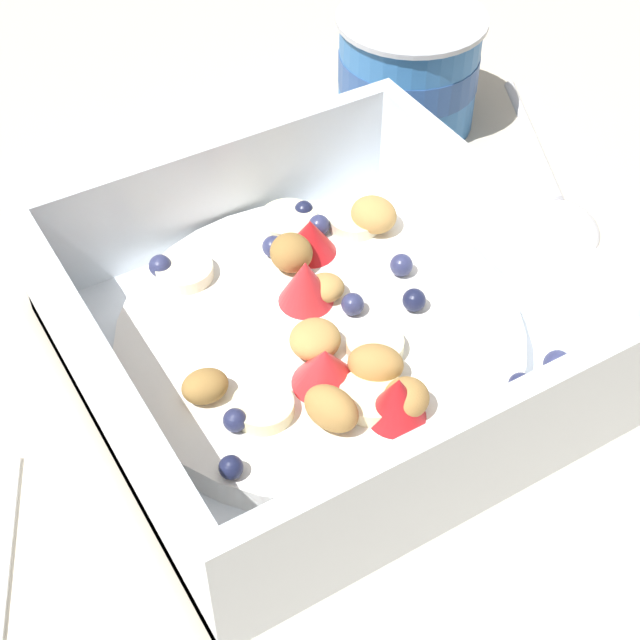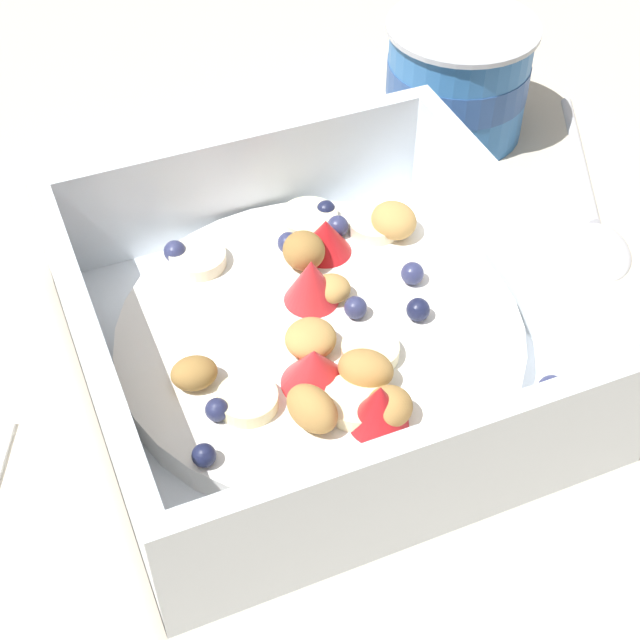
{
  "view_description": "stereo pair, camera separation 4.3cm",
  "coord_description": "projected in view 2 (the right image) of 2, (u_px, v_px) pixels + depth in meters",
  "views": [
    {
      "loc": [
        -0.15,
        -0.24,
        0.34
      ],
      "look_at": [
        0.01,
        0.02,
        0.03
      ],
      "focal_mm": 52.87,
      "sensor_mm": 36.0,
      "label": 1
    },
    {
      "loc": [
        -0.11,
        -0.26,
        0.34
      ],
      "look_at": [
        0.01,
        0.02,
        0.03
      ],
      "focal_mm": 52.87,
      "sensor_mm": 36.0,
      "label": 2
    }
  ],
  "objects": [
    {
      "name": "yogurt_cup",
      "position": [
        457.0,
        78.0,
        0.57
      ],
      "size": [
        0.09,
        0.09,
        0.07
      ],
      "color": "#3370B7",
      "rests_on": "ground"
    },
    {
      "name": "ground_plane",
      "position": [
        318.0,
        397.0,
        0.44
      ],
      "size": [
        2.4,
        2.4,
        0.0
      ],
      "primitive_type": "plane",
      "color": "beige"
    },
    {
      "name": "fruit_bowl",
      "position": [
        321.0,
        334.0,
        0.44
      ],
      "size": [
        0.22,
        0.22,
        0.07
      ],
      "color": "white",
      "rests_on": "ground"
    },
    {
      "name": "spoon",
      "position": [
        595.0,
        215.0,
        0.53
      ],
      "size": [
        0.09,
        0.16,
        0.01
      ],
      "color": "silver",
      "rests_on": "ground"
    }
  ]
}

